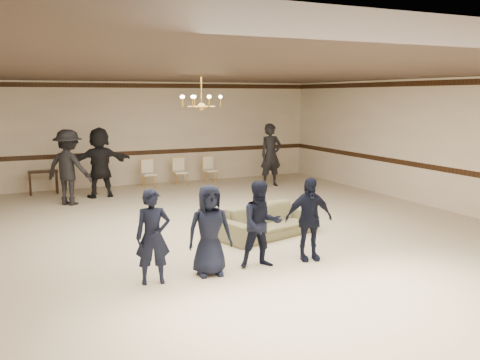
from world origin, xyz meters
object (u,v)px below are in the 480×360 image
(boy_d, at_px, (309,219))
(adult_left, at_px, (69,167))
(chandelier, at_px, (201,91))
(boy_a, at_px, (153,237))
(settee, at_px, (268,221))
(adult_mid, at_px, (100,162))
(console_table, at_px, (44,182))
(banquet_chair_left, at_px, (149,174))
(boy_c, at_px, (261,224))
(banquet_chair_mid, at_px, (180,172))
(banquet_chair_right, at_px, (210,170))
(boy_b, at_px, (210,230))
(adult_right, at_px, (271,155))

(boy_d, height_order, adult_left, adult_left)
(adult_left, bearing_deg, chandelier, 163.81)
(boy_a, height_order, settee, boy_a)
(adult_mid, distance_m, console_table, 1.89)
(banquet_chair_left, bearing_deg, boy_c, -96.17)
(boy_c, bearing_deg, chandelier, 99.56)
(banquet_chair_mid, bearing_deg, banquet_chair_right, 1.67)
(adult_left, bearing_deg, adult_mid, -99.90)
(boy_b, bearing_deg, console_table, 109.31)
(boy_b, distance_m, console_table, 8.48)
(banquet_chair_right, relative_size, console_table, 1.06)
(settee, relative_size, banquet_chair_left, 2.47)
(chandelier, height_order, banquet_chair_mid, chandelier)
(boy_d, height_order, console_table, boy_d)
(banquet_chair_mid, height_order, banquet_chair_right, same)
(boy_d, xyz_separation_m, adult_left, (-3.11, 6.47, 0.25))
(chandelier, relative_size, settee, 0.45)
(chandelier, distance_m, adult_mid, 4.95)
(adult_left, bearing_deg, console_table, -32.33)
(banquet_chair_mid, xyz_separation_m, banquet_chair_right, (1.00, 0.00, 0.00))
(boy_d, distance_m, adult_right, 7.37)
(boy_c, distance_m, banquet_chair_right, 8.40)
(boy_c, xyz_separation_m, banquet_chair_mid, (1.29, 8.08, -0.29))
(boy_b, height_order, boy_c, same)
(adult_left, relative_size, console_table, 2.41)
(adult_mid, bearing_deg, chandelier, 104.63)
(banquet_chair_mid, relative_size, console_table, 1.06)
(boy_a, bearing_deg, boy_c, 9.24)
(boy_c, distance_m, settee, 1.94)
(boy_b, xyz_separation_m, settee, (1.89, 1.62, -0.41))
(boy_d, bearing_deg, banquet_chair_right, 90.54)
(boy_a, height_order, console_table, boy_a)
(chandelier, xyz_separation_m, banquet_chair_mid, (1.25, 5.27, -2.45))
(boy_d, relative_size, settee, 0.68)
(chandelier, xyz_separation_m, settee, (0.94, -1.18, -2.57))
(boy_a, distance_m, adult_mid, 7.19)
(settee, height_order, adult_right, adult_right)
(adult_left, distance_m, banquet_chair_right, 4.81)
(boy_a, bearing_deg, banquet_chair_mid, 78.31)
(adult_right, bearing_deg, boy_a, -130.47)
(adult_mid, bearing_deg, banquet_chair_left, -153.00)
(settee, distance_m, banquet_chair_right, 6.59)
(boy_d, bearing_deg, boy_a, -169.70)
(adult_right, relative_size, banquet_chair_left, 2.28)
(banquet_chair_mid, bearing_deg, chandelier, -101.62)
(adult_mid, distance_m, adult_right, 5.12)
(adult_mid, xyz_separation_m, console_table, (-1.40, 1.11, -0.63))
(boy_c, bearing_deg, boy_d, 10.45)
(adult_left, bearing_deg, banquet_chair_right, -118.10)
(console_table, bearing_deg, adult_left, -72.65)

